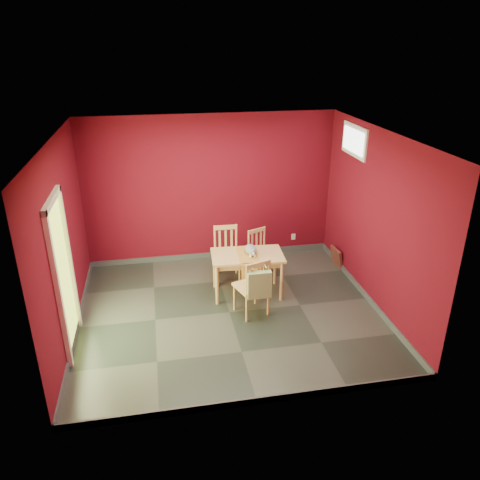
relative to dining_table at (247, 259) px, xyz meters
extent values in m
plane|color=#2D342D|center=(-0.38, -0.52, -0.62)|extent=(4.50, 4.50, 0.00)
plane|color=#5B0916|center=(-0.38, 1.48, 0.73)|extent=(4.50, 0.00, 4.50)
plane|color=#5B0916|center=(-0.38, -2.52, 0.73)|extent=(4.50, 0.00, 4.50)
plane|color=#5B0916|center=(-2.63, -0.52, 0.73)|extent=(0.00, 4.00, 4.00)
plane|color=#5B0916|center=(1.87, -0.52, 0.73)|extent=(0.00, 4.00, 4.00)
plane|color=white|center=(-0.38, -0.52, 2.08)|extent=(4.50, 4.50, 0.00)
cube|color=#3F4244|center=(-0.38, 1.47, -0.57)|extent=(4.50, 0.02, 0.10)
cube|color=#3F4244|center=(-0.38, -2.51, -0.57)|extent=(4.50, 0.02, 0.10)
cube|color=#3F4244|center=(-2.62, -0.52, -0.57)|extent=(0.03, 4.00, 0.10)
cube|color=#3F4244|center=(1.86, -0.52, -0.57)|extent=(0.03, 4.00, 0.10)
cube|color=#B7D838|center=(-2.62, -0.92, 0.40)|extent=(0.02, 0.85, 2.05)
cube|color=white|center=(-2.60, -1.38, 0.44)|extent=(0.06, 0.08, 2.13)
cube|color=white|center=(-2.60, -0.45, 0.44)|extent=(0.06, 0.08, 2.13)
cube|color=white|center=(-2.60, -0.92, 1.47)|extent=(0.06, 1.01, 0.08)
cube|color=white|center=(1.85, 0.48, 1.73)|extent=(0.03, 0.90, 0.50)
cube|color=white|center=(1.83, 0.48, 1.73)|extent=(0.02, 0.76, 0.36)
cube|color=silver|center=(1.22, 1.47, -0.32)|extent=(0.08, 0.02, 0.12)
cube|color=tan|center=(0.00, 0.00, 0.07)|extent=(1.18, 0.74, 0.04)
cube|color=tan|center=(0.00, 0.00, 0.00)|extent=(1.06, 0.62, 0.09)
cylinder|color=tan|center=(-0.53, -0.24, -0.29)|extent=(0.05, 0.05, 0.67)
cylinder|color=tan|center=(-0.49, 0.31, -0.29)|extent=(0.05, 0.05, 0.67)
cylinder|color=tan|center=(0.49, -0.31, -0.29)|extent=(0.05, 0.05, 0.67)
cylinder|color=tan|center=(0.53, 0.24, -0.29)|extent=(0.05, 0.05, 0.67)
cube|color=#B67C2F|center=(0.00, 0.00, 0.09)|extent=(0.35, 0.66, 0.01)
cube|color=#B67C2F|center=(0.00, -0.32, -0.07)|extent=(0.31, 0.03, 0.32)
cube|color=tan|center=(-0.23, 0.57, -0.18)|extent=(0.45, 0.45, 0.04)
cylinder|color=tan|center=(-0.43, 0.38, -0.41)|extent=(0.04, 0.04, 0.43)
cylinder|color=tan|center=(-0.42, 0.76, -0.41)|extent=(0.04, 0.04, 0.43)
cylinder|color=tan|center=(-0.05, 0.37, -0.41)|extent=(0.04, 0.04, 0.43)
cylinder|color=tan|center=(-0.04, 0.75, -0.41)|extent=(0.04, 0.04, 0.43)
cylinder|color=tan|center=(-0.42, 0.76, 0.08)|extent=(0.04, 0.04, 0.47)
cylinder|color=tan|center=(-0.04, 0.75, 0.08)|extent=(0.04, 0.04, 0.47)
cube|color=tan|center=(-0.23, 0.75, 0.27)|extent=(0.40, 0.05, 0.07)
cube|color=tan|center=(-0.33, 0.76, 0.04)|extent=(0.04, 0.02, 0.36)
cube|color=tan|center=(-0.23, 0.75, 0.04)|extent=(0.04, 0.02, 0.36)
cube|color=tan|center=(-0.13, 0.75, 0.04)|extent=(0.04, 0.02, 0.36)
cube|color=tan|center=(0.38, 0.57, -0.22)|extent=(0.51, 0.51, 0.04)
cylinder|color=tan|center=(0.29, 0.36, -0.43)|extent=(0.03, 0.03, 0.38)
cylinder|color=tan|center=(0.16, 0.66, -0.43)|extent=(0.03, 0.03, 0.38)
cylinder|color=tan|center=(0.60, 0.49, -0.43)|extent=(0.03, 0.03, 0.38)
cylinder|color=tan|center=(0.47, 0.79, -0.43)|extent=(0.03, 0.03, 0.38)
cylinder|color=tan|center=(0.16, 0.66, 0.01)|extent=(0.03, 0.03, 0.42)
cylinder|color=tan|center=(0.47, 0.79, 0.01)|extent=(0.03, 0.03, 0.42)
cube|color=tan|center=(0.31, 0.73, 0.18)|extent=(0.34, 0.17, 0.07)
cube|color=tan|center=(0.23, 0.69, -0.03)|extent=(0.04, 0.03, 0.33)
cube|color=tan|center=(0.31, 0.73, -0.03)|extent=(0.04, 0.03, 0.33)
cube|color=tan|center=(0.40, 0.76, -0.03)|extent=(0.04, 0.03, 0.33)
cube|color=tan|center=(-0.05, -0.57, -0.17)|extent=(0.56, 0.56, 0.04)
cylinder|color=tan|center=(0.06, -0.34, -0.41)|extent=(0.04, 0.04, 0.43)
cylinder|color=tan|center=(0.18, -0.69, -0.41)|extent=(0.04, 0.04, 0.43)
cylinder|color=tan|center=(-0.29, -0.46, -0.41)|extent=(0.04, 0.04, 0.43)
cylinder|color=tan|center=(-0.17, -0.81, -0.41)|extent=(0.04, 0.04, 0.43)
cylinder|color=tan|center=(0.18, -0.69, 0.08)|extent=(0.04, 0.04, 0.47)
cylinder|color=tan|center=(-0.17, -0.81, 0.08)|extent=(0.04, 0.04, 0.47)
cube|color=tan|center=(0.01, -0.75, 0.28)|extent=(0.39, 0.16, 0.07)
cube|color=tan|center=(0.11, -0.72, 0.04)|extent=(0.04, 0.03, 0.37)
cube|color=tan|center=(0.01, -0.75, 0.04)|extent=(0.04, 0.03, 0.37)
cube|color=tan|center=(-0.09, -0.79, 0.04)|extent=(0.04, 0.03, 0.37)
cube|color=#8FAD6E|center=(0.01, -0.83, -0.01)|extent=(0.35, 0.11, 0.41)
cylinder|color=#8FAD6E|center=(-0.09, -0.77, 0.26)|extent=(0.02, 0.17, 0.02)
cylinder|color=#8FAD6E|center=(0.10, -0.77, 0.26)|extent=(0.02, 0.17, 0.02)
cube|color=#5D2B22|center=(1.81, 0.67, -0.44)|extent=(0.15, 0.37, 0.36)
cube|color=black|center=(1.80, 0.67, -0.44)|extent=(0.10, 0.26, 0.25)
camera|label=1|loc=(-1.36, -6.57, 3.28)|focal=35.00mm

